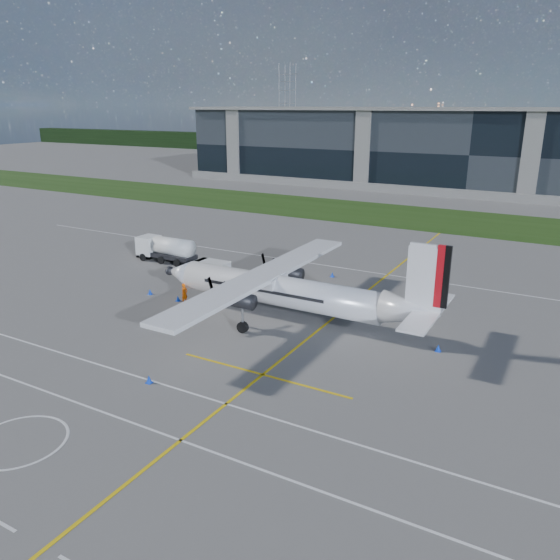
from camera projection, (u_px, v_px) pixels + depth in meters
ground at (419, 229)px, 73.53m from camera, size 400.00×400.00×0.00m
grass_strip at (434, 219)px, 80.18m from camera, size 400.00×18.00×0.04m
terminal_building at (480, 151)px, 104.47m from camera, size 120.00×20.00×15.00m
tree_line at (516, 153)px, 155.70m from camera, size 400.00×6.00×6.00m
pylon_west at (287, 108)px, 197.51m from camera, size 9.00×4.60×30.00m
yellow_taxiway_centerline at (358, 299)px, 47.21m from camera, size 0.20×70.00×0.01m
white_lane_line at (136, 424)px, 28.67m from camera, size 90.00×0.15×0.01m
turboprop_aircraft at (288, 275)px, 41.40m from camera, size 23.82×24.70×7.41m
fuel_tanker_truck at (162, 249)px, 58.27m from camera, size 7.15×2.32×2.68m
baggage_tug at (212, 272)px, 51.45m from camera, size 3.35×2.01×2.01m
ground_crew_person at (184, 292)px, 45.72m from camera, size 0.66×0.87×2.03m
safety_cone_tail at (438, 348)px, 37.07m from camera, size 0.36×0.36×0.50m
safety_cone_nose_port at (178, 298)px, 46.60m from camera, size 0.36×0.36×0.50m
safety_cone_stbdwing at (332, 274)px, 53.13m from camera, size 0.36×0.36×0.50m
safety_cone_portwing at (149, 379)px, 32.85m from camera, size 0.36×0.36×0.50m
safety_cone_fwd at (150, 292)px, 48.23m from camera, size 0.36×0.36×0.50m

